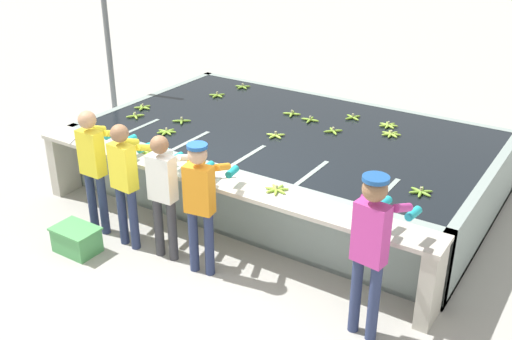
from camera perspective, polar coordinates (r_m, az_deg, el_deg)
The scene contains 28 objects.
ground_plane at distance 7.39m, azimuth -4.98°, elevation -7.80°, with size 80.00×80.00×0.00m, color #A3A099.
wash_tank at distance 8.72m, azimuth 3.37°, elevation 1.05°, with size 5.59×3.34×0.93m.
work_ledge at distance 7.20m, azimuth -4.09°, elevation -2.43°, with size 5.59×0.45×0.93m.
worker_0 at distance 7.65m, azimuth -15.13°, elevation 0.86°, with size 0.40×0.71×1.63m.
worker_1 at distance 7.23m, azimuth -12.27°, elevation -0.46°, with size 0.43×0.72×1.60m.
worker_2 at distance 6.93m, azimuth -8.71°, elevation -1.55°, with size 0.43×0.72×1.56m.
worker_3 at distance 6.59m, azimuth -5.27°, elevation -2.53°, with size 0.48×0.74×1.59m.
worker_4 at distance 5.66m, azimuth 10.96°, elevation -6.65°, with size 0.47×0.74×1.74m.
banana_bunch_floating_0 at distance 6.94m, azimuth 15.43°, elevation -2.01°, with size 0.27×0.28×0.08m.
banana_bunch_floating_1 at distance 9.04m, azimuth 9.21°, elevation 4.97°, with size 0.26×0.26×0.08m.
banana_bunch_floating_2 at distance 9.09m, azimuth 3.43°, elevation 5.37°, with size 0.28×0.28×0.08m.
banana_bunch_floating_3 at distance 10.38m, azimuth -1.27°, elevation 7.94°, with size 0.27×0.27×0.08m.
banana_bunch_floating_4 at distance 9.16m, azimuth -11.43°, elevation 5.07°, with size 0.25×0.25×0.08m.
banana_bunch_floating_5 at distance 8.25m, azimuth 1.88°, elevation 3.33°, with size 0.27×0.27×0.08m.
banana_bunch_floating_6 at distance 9.51m, azimuth -10.72°, elevation 5.88°, with size 0.27×0.28×0.08m.
banana_bunch_floating_7 at distance 8.47m, azimuth 7.36°, elevation 3.71°, with size 0.22×0.22×0.08m.
banana_bunch_floating_8 at distance 8.50m, azimuth 12.73°, elevation 3.36°, with size 0.28×0.28×0.08m.
banana_bunch_floating_9 at distance 8.85m, azimuth -7.10°, elevation 4.68°, with size 0.24×0.24×0.08m.
banana_bunch_floating_10 at distance 8.47m, azimuth -8.53°, elevation 3.63°, with size 0.28×0.28×0.08m.
banana_bunch_floating_11 at distance 9.95m, azimuth -3.72°, elevation 7.13°, with size 0.28×0.27×0.08m.
banana_bunch_floating_12 at distance 8.86m, azimuth 5.17°, elevation 4.79°, with size 0.28×0.28×0.08m.
banana_bunch_floating_13 at distance 8.82m, azimuth 12.49°, elevation 4.18°, with size 0.28×0.28×0.08m.
banana_bunch_ledge_0 at distance 7.80m, azimuth -10.13°, elevation 1.63°, with size 0.28×0.28×0.08m.
banana_bunch_ledge_1 at distance 6.74m, azimuth 1.97°, elevation -1.86°, with size 0.28×0.28×0.08m.
knife_0 at distance 7.05m, azimuth -3.76°, elevation -0.73°, with size 0.28×0.25×0.02m.
knife_1 at distance 8.56m, azimuth -16.84°, elevation 2.99°, with size 0.19×0.32×0.02m.
crate at distance 7.62m, azimuth -16.71°, elevation -6.36°, with size 0.55×0.39×0.32m.
support_post_left at distance 10.38m, azimuth -13.84°, elevation 10.98°, with size 0.09×0.09×3.20m.
Camera 1 is at (3.91, -4.84, 3.99)m, focal length 42.00 mm.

